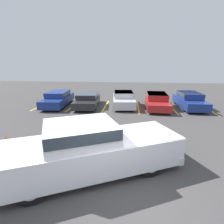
# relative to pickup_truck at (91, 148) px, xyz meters

# --- Properties ---
(ground_plane) EXTENTS (60.00, 60.00, 0.00)m
(ground_plane) POSITION_rel_pickup_truck_xyz_m (0.98, -0.79, -0.91)
(ground_plane) COLOR #423F3F
(stall_stripe_a) EXTENTS (0.12, 4.44, 0.01)m
(stall_stripe_a) POSITION_rel_pickup_truck_xyz_m (-6.55, 9.57, -0.91)
(stall_stripe_a) COLOR yellow
(stall_stripe_a) RESTS_ON ground_plane
(stall_stripe_b) EXTENTS (0.12, 4.44, 0.01)m
(stall_stripe_b) POSITION_rel_pickup_truck_xyz_m (-3.70, 9.57, -0.91)
(stall_stripe_b) COLOR yellow
(stall_stripe_b) RESTS_ON ground_plane
(stall_stripe_c) EXTENTS (0.12, 4.44, 0.01)m
(stall_stripe_c) POSITION_rel_pickup_truck_xyz_m (-0.85, 9.57, -0.91)
(stall_stripe_c) COLOR yellow
(stall_stripe_c) RESTS_ON ground_plane
(stall_stripe_d) EXTENTS (0.12, 4.44, 0.01)m
(stall_stripe_d) POSITION_rel_pickup_truck_xyz_m (2.00, 9.57, -0.91)
(stall_stripe_d) COLOR yellow
(stall_stripe_d) RESTS_ON ground_plane
(stall_stripe_e) EXTENTS (0.12, 4.44, 0.01)m
(stall_stripe_e) POSITION_rel_pickup_truck_xyz_m (4.85, 9.57, -0.91)
(stall_stripe_e) COLOR yellow
(stall_stripe_e) RESTS_ON ground_plane
(stall_stripe_f) EXTENTS (0.12, 4.44, 0.01)m
(stall_stripe_f) POSITION_rel_pickup_truck_xyz_m (7.70, 9.57, -0.91)
(stall_stripe_f) COLOR yellow
(stall_stripe_f) RESTS_ON ground_plane
(pickup_truck) EXTENTS (6.42, 4.42, 1.84)m
(pickup_truck) POSITION_rel_pickup_truck_xyz_m (0.00, 0.00, 0.00)
(pickup_truck) COLOR silver
(pickup_truck) RESTS_ON ground_plane
(parked_sedan_a) EXTENTS (2.09, 4.75, 1.26)m
(parked_sedan_a) POSITION_rel_pickup_truck_xyz_m (-5.05, 9.37, -0.24)
(parked_sedan_a) COLOR navy
(parked_sedan_a) RESTS_ON ground_plane
(parked_sedan_b) EXTENTS (2.14, 4.48, 1.14)m
(parked_sedan_b) POSITION_rel_pickup_truck_xyz_m (-2.40, 9.36, -0.30)
(parked_sedan_b) COLOR #232326
(parked_sedan_b) RESTS_ON ground_plane
(parked_sedan_c) EXTENTS (2.13, 4.42, 1.27)m
(parked_sedan_c) POSITION_rel_pickup_truck_xyz_m (0.72, 9.80, -0.24)
(parked_sedan_c) COLOR #B7BABF
(parked_sedan_c) RESTS_ON ground_plane
(parked_sedan_d) EXTENTS (1.92, 4.85, 1.22)m
(parked_sedan_d) POSITION_rel_pickup_truck_xyz_m (3.52, 9.56, -0.26)
(parked_sedan_d) COLOR maroon
(parked_sedan_d) RESTS_ON ground_plane
(parked_sedan_e) EXTENTS (1.83, 4.52, 1.29)m
(parked_sedan_e) POSITION_rel_pickup_truck_xyz_m (6.27, 9.85, -0.23)
(parked_sedan_e) COLOR navy
(parked_sedan_e) RESTS_ON ground_plane
(traffic_cone) EXTENTS (0.49, 0.49, 0.46)m
(traffic_cone) POSITION_rel_pickup_truck_xyz_m (-4.36, 1.62, -0.70)
(traffic_cone) COLOR black
(traffic_cone) RESTS_ON ground_plane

